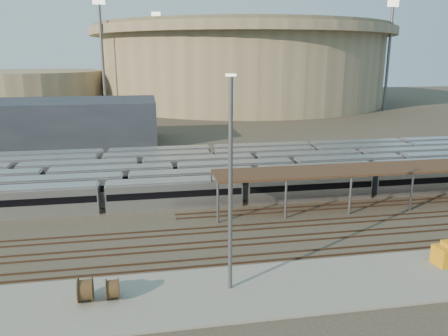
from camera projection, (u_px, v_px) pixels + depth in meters
ground at (284, 222)px, 53.49m from camera, size 420.00×420.00×0.00m
apron at (281, 287)px, 38.33m from camera, size 50.00×9.00×0.20m
subway_trains at (244, 170)px, 70.51m from camera, size 123.82×23.90×3.60m
inspection_shed at (430, 167)px, 59.77m from camera, size 60.30×6.00×5.30m
empty_tracks at (298, 238)px, 48.71m from camera, size 170.00×9.62×0.18m
stadium at (241, 63)px, 186.96m from camera, size 124.00×124.00×32.50m
secondary_arena at (28, 90)px, 165.44m from camera, size 56.00×56.00×14.00m
service_building at (62, 123)px, 98.72m from camera, size 42.00×20.00×10.00m
floodlight_0 at (102, 52)px, 148.02m from camera, size 4.00×1.00×38.40m
floodlight_2 at (389, 52)px, 155.41m from camera, size 4.00×1.00×38.40m
floodlight_3 at (157, 53)px, 199.05m from camera, size 4.00×1.00×38.40m
cable_reel_west at (85, 290)px, 35.82m from camera, size 1.22×2.07×2.01m
cable_reel_east at (113, 289)px, 36.17m from camera, size 1.08×1.83×1.78m
yard_light_pole at (230, 187)px, 35.79m from camera, size 0.81×0.36×18.31m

